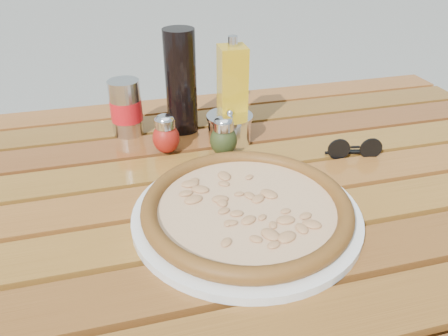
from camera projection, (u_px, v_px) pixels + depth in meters
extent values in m
cube|color=#3D250E|center=(383.00, 199.00, 1.44)|extent=(0.06, 0.06, 0.70)
cube|color=#3C1C0D|center=(227.00, 211.00, 0.79)|extent=(1.36, 0.86, 0.04)
cube|color=#542D0E|center=(293.00, 333.00, 0.52)|extent=(1.40, 0.09, 0.03)
cube|color=#4F280D|center=(265.00, 275.00, 0.61)|extent=(1.40, 0.09, 0.03)
cube|color=#5D3610|center=(244.00, 230.00, 0.69)|extent=(1.40, 0.09, 0.03)
cube|color=#5E3110|center=(227.00, 195.00, 0.78)|extent=(1.40, 0.09, 0.03)
cube|color=#5A3510|center=(213.00, 167.00, 0.86)|extent=(1.40, 0.09, 0.03)
cube|color=#4E250D|center=(202.00, 144.00, 0.94)|extent=(1.40, 0.09, 0.03)
cube|color=#502E0E|center=(193.00, 125.00, 1.03)|extent=(1.40, 0.09, 0.03)
cube|color=#5E2E10|center=(185.00, 109.00, 1.11)|extent=(1.40, 0.09, 0.03)
cylinder|color=silver|center=(246.00, 215.00, 0.69)|extent=(0.48, 0.48, 0.01)
cylinder|color=beige|center=(247.00, 208.00, 0.68)|extent=(0.37, 0.37, 0.01)
torus|color=black|center=(247.00, 206.00, 0.68)|extent=(0.39, 0.39, 0.03)
ellipsoid|color=#A71D13|center=(166.00, 138.00, 0.87)|extent=(0.07, 0.07, 0.06)
cylinder|color=white|center=(165.00, 123.00, 0.85)|extent=(0.05, 0.05, 0.02)
ellipsoid|color=silver|center=(165.00, 119.00, 0.85)|extent=(0.05, 0.05, 0.02)
ellipsoid|color=#343E19|center=(223.00, 140.00, 0.86)|extent=(0.06, 0.06, 0.06)
cylinder|color=silver|center=(223.00, 125.00, 0.84)|extent=(0.05, 0.05, 0.02)
ellipsoid|color=silver|center=(223.00, 121.00, 0.84)|extent=(0.04, 0.04, 0.02)
cylinder|color=black|center=(181.00, 82.00, 0.92)|extent=(0.09, 0.09, 0.22)
cylinder|color=silver|center=(126.00, 108.00, 0.93)|extent=(0.09, 0.09, 0.12)
cylinder|color=red|center=(126.00, 110.00, 0.93)|extent=(0.09, 0.09, 0.04)
cube|color=#B68A13|center=(232.00, 92.00, 0.91)|extent=(0.06, 0.06, 0.19)
cylinder|color=silver|center=(233.00, 41.00, 0.86)|extent=(0.02, 0.02, 0.02)
cylinder|color=white|center=(230.00, 129.00, 0.91)|extent=(0.10, 0.10, 0.05)
cylinder|color=silver|center=(230.00, 117.00, 0.90)|extent=(0.11, 0.11, 0.01)
sphere|color=silver|center=(230.00, 113.00, 0.89)|extent=(0.02, 0.02, 0.01)
cylinder|color=black|center=(339.00, 149.00, 0.85)|extent=(0.04, 0.01, 0.04)
cylinder|color=black|center=(371.00, 149.00, 0.86)|extent=(0.04, 0.01, 0.04)
cube|color=black|center=(355.00, 147.00, 0.85)|extent=(0.02, 0.01, 0.00)
cube|color=black|center=(347.00, 152.00, 0.87)|extent=(0.09, 0.02, 0.00)
cube|color=black|center=(356.00, 151.00, 0.88)|extent=(0.09, 0.02, 0.00)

